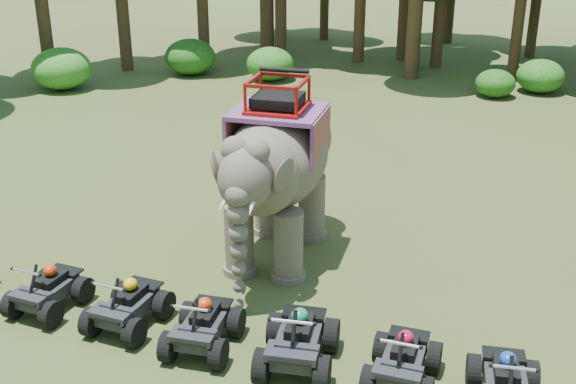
% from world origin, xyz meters
% --- Properties ---
extents(ground, '(110.00, 110.00, 0.00)m').
position_xyz_m(ground, '(0.00, 0.00, 0.00)').
color(ground, '#47381E').
rests_on(ground, ground).
extents(elephant, '(2.65, 5.34, 4.36)m').
position_xyz_m(elephant, '(-0.47, 1.76, 2.18)').
color(elephant, '#4E4139').
rests_on(elephant, ground).
extents(atv_0, '(1.25, 1.66, 1.18)m').
position_xyz_m(atv_0, '(-4.08, -2.15, 0.59)').
color(atv_0, black).
rests_on(atv_0, ground).
extents(atv_1, '(1.29, 1.72, 1.23)m').
position_xyz_m(atv_1, '(-2.19, -2.15, 0.62)').
color(atv_1, black).
rests_on(atv_1, ground).
extents(atv_2, '(1.37, 1.77, 1.23)m').
position_xyz_m(atv_2, '(-0.46, -2.31, 0.61)').
color(atv_2, black).
rests_on(atv_2, ground).
extents(atv_3, '(1.59, 2.01, 1.35)m').
position_xyz_m(atv_3, '(1.41, -2.24, 0.68)').
color(atv_3, black).
rests_on(atv_3, ground).
extents(atv_4, '(1.23, 1.66, 1.22)m').
position_xyz_m(atv_4, '(3.31, -2.13, 0.61)').
color(atv_4, black).
rests_on(atv_4, ground).
extents(atv_5, '(1.44, 1.81, 1.22)m').
position_xyz_m(atv_5, '(5.06, -2.19, 0.61)').
color(atv_5, black).
rests_on(atv_5, ground).
extents(tree_1, '(4.84, 4.84, 6.91)m').
position_xyz_m(tree_1, '(3.72, 21.88, 3.46)').
color(tree_1, '#195114').
rests_on(tree_1, ground).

